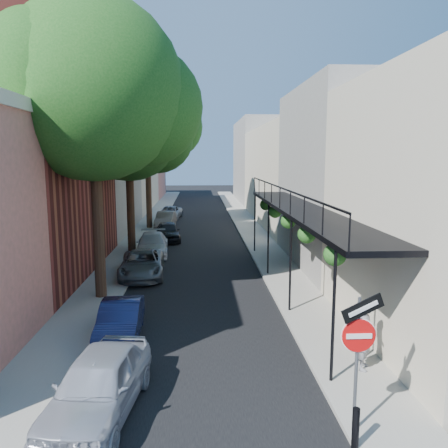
{
  "coord_description": "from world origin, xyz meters",
  "views": [
    {
      "loc": [
        0.11,
        -6.85,
        5.55
      ],
      "look_at": [
        1.12,
        11.01,
        2.8
      ],
      "focal_mm": 35.0,
      "sensor_mm": 36.0,
      "label": 1
    }
  ],
  "objects": [
    {
      "name": "road_surface",
      "position": [
        0.0,
        30.0,
        0.01
      ],
      "size": [
        6.0,
        64.0,
        0.01
      ],
      "primitive_type": "cube",
      "color": "black",
      "rests_on": "ground"
    },
    {
      "name": "sidewalk_left",
      "position": [
        -4.0,
        30.0,
        0.06
      ],
      "size": [
        2.0,
        64.0,
        0.12
      ],
      "primitive_type": "cube",
      "color": "gray",
      "rests_on": "ground"
    },
    {
      "name": "sidewalk_right",
      "position": [
        4.0,
        30.0,
        0.06
      ],
      "size": [
        2.0,
        64.0,
        0.12
      ],
      "primitive_type": "cube",
      "color": "gray",
      "rests_on": "ground"
    },
    {
      "name": "buildings_left",
      "position": [
        -9.3,
        28.76,
        4.94
      ],
      "size": [
        10.1,
        59.1,
        12.0
      ],
      "color": "#D77A6E",
      "rests_on": "ground"
    },
    {
      "name": "buildings_right",
      "position": [
        8.99,
        29.49,
        4.42
      ],
      "size": [
        9.8,
        55.0,
        10.0
      ],
      "color": "beige",
      "rests_on": "ground"
    },
    {
      "name": "sign_post",
      "position": [
        3.16,
        0.97,
        2.04
      ],
      "size": [
        0.89,
        0.17,
        2.99
      ],
      "color": "#595B60",
      "rests_on": "ground"
    },
    {
      "name": "bollard",
      "position": [
        3.0,
        0.5,
        0.52
      ],
      "size": [
        0.14,
        0.14,
        0.8
      ],
      "primitive_type": "cylinder",
      "color": "black",
      "rests_on": "sidewalk_right"
    },
    {
      "name": "oak_near",
      "position": [
        -3.37,
        10.26,
        7.88
      ],
      "size": [
        7.48,
        6.8,
        11.42
      ],
      "color": "#332014",
      "rests_on": "ground"
    },
    {
      "name": "oak_mid",
      "position": [
        -3.42,
        18.23,
        7.06
      ],
      "size": [
        6.6,
        6.0,
        10.2
      ],
      "color": "#332014",
      "rests_on": "ground"
    },
    {
      "name": "oak_far",
      "position": [
        -3.35,
        27.27,
        8.26
      ],
      "size": [
        7.7,
        7.0,
        11.9
      ],
      "color": "#332014",
      "rests_on": "ground"
    },
    {
      "name": "parked_car_a",
      "position": [
        -2.11,
        2.09,
        0.68
      ],
      "size": [
        2.12,
        4.18,
        1.36
      ],
      "primitive_type": "imported",
      "rotation": [
        0.0,
        0.0,
        -0.13
      ],
      "color": "#9FA3B0",
      "rests_on": "ground"
    },
    {
      "name": "parked_car_b",
      "position": [
        -2.36,
        6.12,
        0.57
      ],
      "size": [
        1.35,
        3.5,
        1.14
      ],
      "primitive_type": "imported",
      "rotation": [
        0.0,
        0.0,
        0.04
      ],
      "color": "#161D46",
      "rests_on": "ground"
    },
    {
      "name": "parked_car_c",
      "position": [
        -2.6,
        13.19,
        0.59
      ],
      "size": [
        2.26,
        4.4,
        1.19
      ],
      "primitive_type": "imported",
      "rotation": [
        0.0,
        0.0,
        0.07
      ],
      "color": "#5B5F62",
      "rests_on": "ground"
    },
    {
      "name": "parked_car_d",
      "position": [
        -2.6,
        17.76,
        0.62
      ],
      "size": [
        2.02,
        4.37,
        1.24
      ],
      "primitive_type": "imported",
      "rotation": [
        0.0,
        0.0,
        0.07
      ],
      "color": "silver",
      "rests_on": "ground"
    },
    {
      "name": "parked_car_e",
      "position": [
        -2.01,
        22.04,
        0.63
      ],
      "size": [
        1.97,
        3.86,
        1.26
      ],
      "primitive_type": "imported",
      "rotation": [
        0.0,
        0.0,
        0.13
      ],
      "color": "black",
      "rests_on": "ground"
    },
    {
      "name": "parked_car_f",
      "position": [
        -2.59,
        27.51,
        0.63
      ],
      "size": [
        1.55,
        3.92,
        1.27
      ],
      "primitive_type": "imported",
      "rotation": [
        0.0,
        0.0,
        -0.06
      ],
      "color": "slate",
      "rests_on": "ground"
    },
    {
      "name": "parked_car_g",
      "position": [
        -2.6,
        32.58,
        0.57
      ],
      "size": [
        2.28,
        4.25,
        1.13
      ],
      "primitive_type": "imported",
      "rotation": [
        0.0,
        0.0,
        -0.1
      ],
      "color": "#99A1AC",
      "rests_on": "ground"
    },
    {
      "name": "pedestrian",
      "position": [
        4.33,
        3.56,
        1.02
      ],
      "size": [
        0.66,
        0.77,
        1.8
      ],
      "primitive_type": "imported",
      "rotation": [
        0.0,
        0.0,
        1.15
      ],
      "color": "slate",
      "rests_on": "sidewalk_right"
    }
  ]
}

